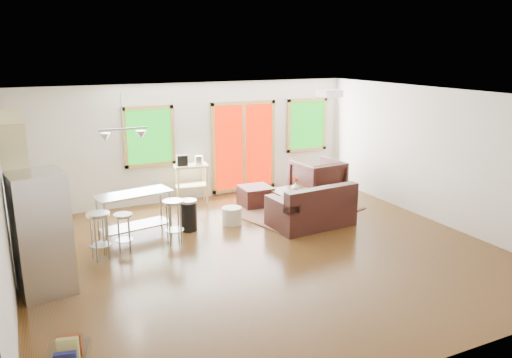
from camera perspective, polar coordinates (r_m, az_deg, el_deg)
name	(u,v)px	position (r m, az deg, el deg)	size (l,w,h in m)	color
floor	(264,253)	(8.43, 0.89, -8.45)	(7.50, 7.00, 0.02)	#38220E
ceiling	(264,95)	(7.79, 0.97, 9.58)	(7.50, 7.00, 0.02)	silver
back_wall	(194,142)	(11.19, -7.14, 4.24)	(7.50, 0.02, 2.60)	beige
left_wall	(4,208)	(7.23, -26.87, -3.03)	(0.02, 7.00, 2.60)	beige
right_wall	(439,156)	(10.22, 20.18, 2.46)	(0.02, 7.00, 2.60)	beige
front_wall	(422,257)	(5.27, 18.40, -8.41)	(7.50, 0.02, 2.60)	beige
window_left	(149,137)	(10.84, -12.11, 4.77)	(1.10, 0.05, 1.30)	#0B4F0C
french_doors	(244,147)	(11.61, -1.40, 3.72)	(1.60, 0.05, 2.10)	#A31100
window_right	(307,125)	(12.33, 5.86, 6.18)	(1.10, 0.05, 1.30)	#0B4F0C
rug	(295,210)	(10.58, 4.46, -3.50)	(2.42, 1.86, 0.02)	#4F5C39
loveseat	(312,209)	(9.60, 6.44, -3.47)	(1.62, 1.00, 0.83)	black
coffee_table	(294,191)	(10.71, 4.36, -1.43)	(1.03, 0.65, 0.40)	#382914
armchair	(317,178)	(11.27, 7.02, 0.14)	(0.97, 0.90, 0.99)	black
ottoman	(256,196)	(10.78, -0.06, -1.98)	(0.64, 0.64, 0.43)	black
pouf	(232,216)	(9.70, -2.78, -4.22)	(0.38, 0.38, 0.33)	beige
vase	(295,186)	(10.51, 4.53, -0.78)	(0.23, 0.23, 0.30)	silver
book	(317,183)	(10.58, 7.01, -0.49)	(0.23, 0.03, 0.31)	maroon
cabinets	(26,199)	(8.96, -24.76, -2.08)	(0.64, 2.24, 2.30)	#C8BA77
refrigerator	(42,234)	(7.42, -23.25, -5.76)	(0.79, 0.77, 1.72)	#B7BABC
island	(134,207)	(9.13, -13.74, -3.13)	(1.39, 0.75, 0.84)	#B7BABC
cup	(154,180)	(9.13, -11.57, -0.17)	(0.12, 0.10, 0.12)	silver
bar_stool_a	(99,225)	(8.36, -17.54, -5.02)	(0.43, 0.43, 0.78)	#B7BABC
bar_stool_b	(123,224)	(8.59, -14.92, -4.95)	(0.34, 0.34, 0.66)	#B7BABC
bar_stool_c	(174,211)	(8.75, -9.41, -3.67)	(0.39, 0.39, 0.77)	#B7BABC
trash_can	(189,215)	(9.41, -7.71, -4.09)	(0.41, 0.41, 0.59)	black
kitchen_cart	(190,170)	(10.91, -7.58, 1.01)	(0.78, 0.57, 1.10)	#C8BA77
ceiling_flush	(330,93)	(9.12, 8.40, 9.66)	(0.35, 0.35, 0.12)	white
pendant_light	(123,135)	(8.70, -14.93, 4.89)	(0.80, 0.18, 0.79)	gray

